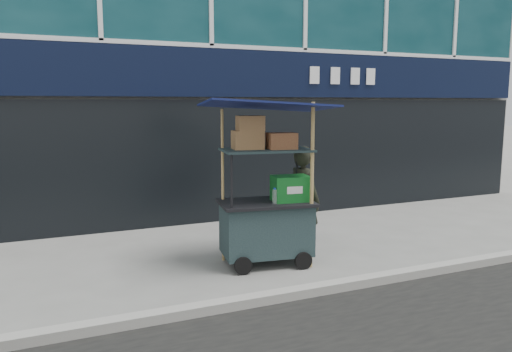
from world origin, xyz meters
name	(u,v)px	position (x,y,z in m)	size (l,w,h in m)	color
ground	(312,288)	(0.00, 0.00, 0.00)	(80.00, 80.00, 0.00)	slate
curb	(320,289)	(0.00, -0.20, 0.06)	(80.00, 0.18, 0.12)	gray
vendor_cart	(268,207)	(-0.11, 1.12, 0.84)	(1.94, 1.51, 2.41)	black
vendor_man	(304,200)	(0.62, 1.35, 0.85)	(0.62, 0.40, 1.69)	black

